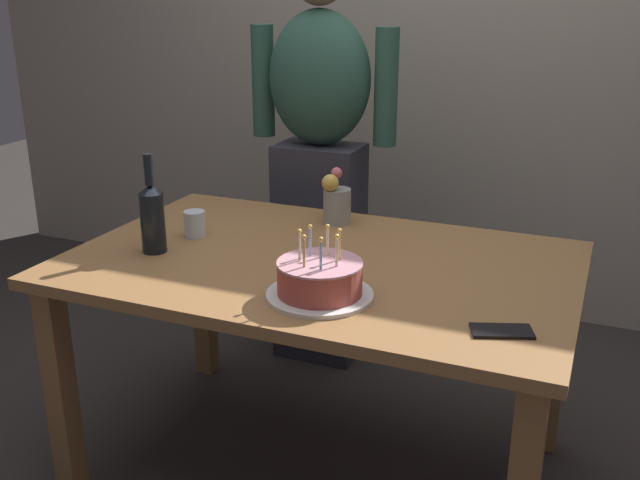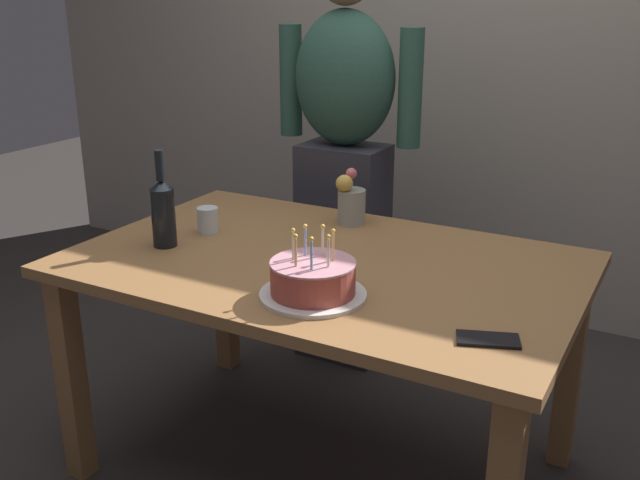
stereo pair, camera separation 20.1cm
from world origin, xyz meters
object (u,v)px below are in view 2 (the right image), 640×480
birthday_cake (313,280)px  person_man_bearded (344,156)px  cell_phone (488,339)px  water_glass_near (208,220)px  wine_bottle (163,211)px  flower_vase (350,202)px

birthday_cake → person_man_bearded: (-0.42, 1.00, 0.09)m
birthday_cake → cell_phone: (0.48, -0.03, -0.04)m
water_glass_near → wine_bottle: wine_bottle is taller
water_glass_near → person_man_bearded: size_ratio=0.05×
birthday_cake → water_glass_near: 0.64m
birthday_cake → cell_phone: birthday_cake is taller
flower_vase → water_glass_near: bearing=-140.0°
birthday_cake → water_glass_near: birthday_cake is taller
person_man_bearded → cell_phone: bearing=131.1°
cell_phone → flower_vase: 0.92m
birthday_cake → person_man_bearded: 1.09m
wine_bottle → person_man_bearded: size_ratio=0.18×
birthday_cake → flower_vase: size_ratio=1.45×
wine_bottle → cell_phone: wine_bottle is taller
birthday_cake → person_man_bearded: bearing=112.7°
cell_phone → person_man_bearded: size_ratio=0.09×
flower_vase → person_man_bearded: size_ratio=0.12×
water_glass_near → cell_phone: water_glass_near is taller
water_glass_near → person_man_bearded: (0.15, 0.71, 0.09)m
water_glass_near → wine_bottle: (-0.04, -0.17, 0.07)m
cell_phone → person_man_bearded: person_man_bearded is taller
cell_phone → person_man_bearded: bearing=111.0°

